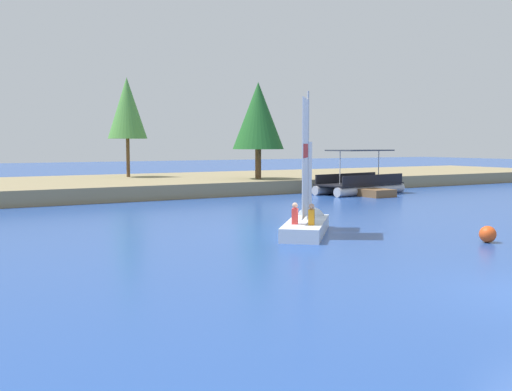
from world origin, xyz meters
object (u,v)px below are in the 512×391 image
at_px(wooden_dock, 356,191).
at_px(shoreline_tree_midleft, 127,108).
at_px(shoreline_tree_centre, 258,116).
at_px(sailboat, 308,220).
at_px(pontoon_boat, 360,183).
at_px(channel_buoy, 488,234).

bearing_deg(wooden_dock, shoreline_tree_midleft, 133.75).
relative_size(shoreline_tree_centre, sailboat, 1.19).
relative_size(shoreline_tree_midleft, shoreline_tree_centre, 1.09).
height_order(sailboat, pontoon_boat, sailboat).
bearing_deg(shoreline_tree_midleft, shoreline_tree_centre, -43.92).
bearing_deg(channel_buoy, sailboat, 126.71).
bearing_deg(pontoon_boat, shoreline_tree_centre, 126.19).
bearing_deg(sailboat, shoreline_tree_midleft, 39.43).
relative_size(wooden_dock, sailboat, 1.05).
xyz_separation_m(sailboat, pontoon_boat, (12.73, 12.16, 0.27)).
height_order(shoreline_tree_midleft, channel_buoy, shoreline_tree_midleft).
distance_m(pontoon_boat, channel_buoy, 19.41).
distance_m(shoreline_tree_midleft, shoreline_tree_centre, 9.77).
distance_m(shoreline_tree_midleft, wooden_dock, 17.43).
height_order(wooden_dock, sailboat, sailboat).
relative_size(shoreline_tree_midleft, wooden_dock, 1.23).
distance_m(shoreline_tree_midleft, sailboat, 24.40).
relative_size(shoreline_tree_centre, pontoon_boat, 0.98).
bearing_deg(pontoon_boat, sailboat, -145.68).
relative_size(shoreline_tree_centre, channel_buoy, 11.78).
bearing_deg(channel_buoy, pontoon_boat, 62.49).
bearing_deg(channel_buoy, wooden_dock, 63.59).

